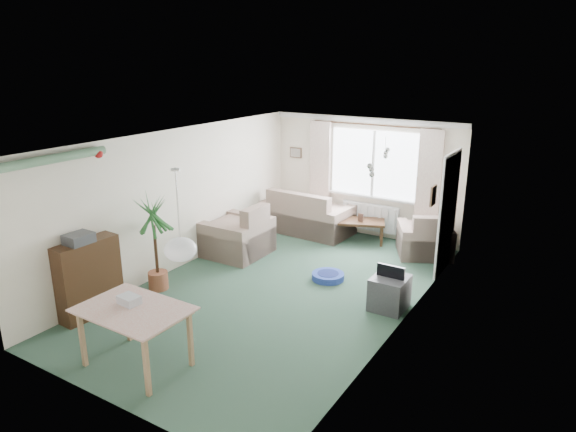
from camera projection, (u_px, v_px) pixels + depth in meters
The scene contains 25 objects.
ground at pixel (278, 290), 8.08m from camera, with size 6.50×6.50×0.00m, color #2E4E3D.
window at pixel (374, 164), 10.16m from camera, with size 1.80×0.03×1.30m, color white.
curtain_rod at pixel (374, 125), 9.87m from camera, with size 2.60×0.03×0.03m, color black.
curtain_left at pixel (320, 169), 10.72m from camera, with size 0.45×0.08×2.00m, color beige.
curtain_right at pixel (429, 183), 9.58m from camera, with size 0.45×0.08×2.00m, color beige.
radiator at pixel (370, 217), 10.46m from camera, with size 1.20×0.10×0.55m, color white.
doorway at pixel (448, 214), 8.58m from camera, with size 0.03×0.95×2.00m, color black.
pendant_lamp at pixel (181, 249), 5.67m from camera, with size 0.36×0.36×0.36m, color white.
tinsel_garland at pixel (52, 159), 6.49m from camera, with size 1.60×1.60×0.12m, color #196626.
bauble_cluster_a at pixel (385, 150), 7.50m from camera, with size 0.20×0.20×0.20m, color silver.
bauble_cluster_b at pixel (372, 166), 6.38m from camera, with size 0.20×0.20×0.20m, color silver.
wall_picture_back at pixel (296, 153), 11.05m from camera, with size 0.28×0.03×0.22m, color brown.
wall_picture_right at pixel (433, 196), 7.61m from camera, with size 0.03×0.24×0.30m, color brown.
sofa at pixel (308, 211), 10.69m from camera, with size 1.82×0.96×0.91m, color beige.
armchair_corner at pixel (425, 233), 9.43m from camera, with size 0.93×0.89×0.84m, color beige.
armchair_left at pixel (237, 229), 9.45m from camera, with size 1.09×1.03×0.97m, color beige.
coffee_table at pixel (359, 231), 10.17m from camera, with size 0.98×0.54×0.44m, color black.
photo_frame at pixel (361, 217), 10.03m from camera, with size 0.12×0.02×0.16m, color #51352A.
bookshelf at pixel (89, 278), 7.17m from camera, with size 0.30×0.91×1.11m, color black.
hifi_box at pixel (79, 239), 6.90m from camera, with size 0.28×0.35×0.14m, color #3C3E42.
houseplant at pixel (155, 243), 7.91m from camera, with size 0.66×0.66×1.54m, color #216121.
dining_table at pixel (136, 338), 6.01m from camera, with size 1.17×0.78×0.73m, color #A57759.
gift_box at pixel (129, 301), 6.00m from camera, with size 0.25×0.18×0.12m, color silver.
tv_cube at pixel (389, 293), 7.44m from camera, with size 0.49×0.54×0.49m, color #35363A.
pet_bed at pixel (328, 276), 8.47m from camera, with size 0.53×0.53×0.11m, color #22279F.
Camera 1 is at (3.99, -6.20, 3.51)m, focal length 32.00 mm.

